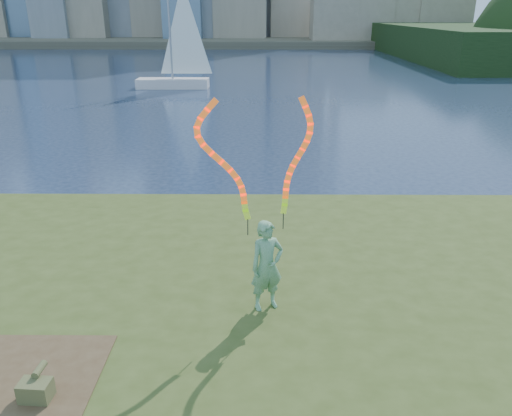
{
  "coord_description": "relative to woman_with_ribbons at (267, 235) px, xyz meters",
  "views": [
    {
      "loc": [
        1.73,
        -8.5,
        5.77
      ],
      "look_at": [
        1.65,
        1.0,
        2.01
      ],
      "focal_mm": 35.0,
      "sensor_mm": 36.0,
      "label": 1
    }
  ],
  "objects": [
    {
      "name": "sailboat",
      "position": [
        -6.81,
        32.97,
        -0.64
      ],
      "size": [
        6.01,
        1.84,
        9.12
      ],
      "rotation": [
        0.0,
        0.0,
        -0.0
      ],
      "color": "silver",
      "rests_on": "ground"
    },
    {
      "name": "woman_with_ribbons",
      "position": [
        0.0,
        0.0,
        0.0
      ],
      "size": [
        1.9,
        0.86,
        4.04
      ],
      "rotation": [
        0.0,
        0.0,
        0.42
      ],
      "color": "#196E28",
      "rests_on": "grassy_knoll"
    },
    {
      "name": "canvas_bag",
      "position": [
        -3.16,
        -2.36,
        -1.24
      ],
      "size": [
        0.44,
        0.5,
        0.4
      ],
      "rotation": [
        0.0,
        0.0,
        -0.07
      ],
      "color": "#474925",
      "rests_on": "grassy_knoll"
    },
    {
      "name": "ground",
      "position": [
        -1.85,
        0.76,
        -2.21
      ],
      "size": [
        320.0,
        320.0,
        0.0
      ],
      "primitive_type": "plane",
      "color": "#18243D",
      "rests_on": "ground"
    },
    {
      "name": "grassy_knoll",
      "position": [
        -1.85,
        -1.53,
        -1.87
      ],
      "size": [
        20.0,
        18.0,
        0.8
      ],
      "color": "#374619",
      "rests_on": "ground"
    },
    {
      "name": "far_shore",
      "position": [
        -1.85,
        95.76,
        -1.61
      ],
      "size": [
        320.0,
        40.0,
        1.2
      ],
      "primitive_type": "cube",
      "color": "#494435",
      "rests_on": "ground"
    }
  ]
}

